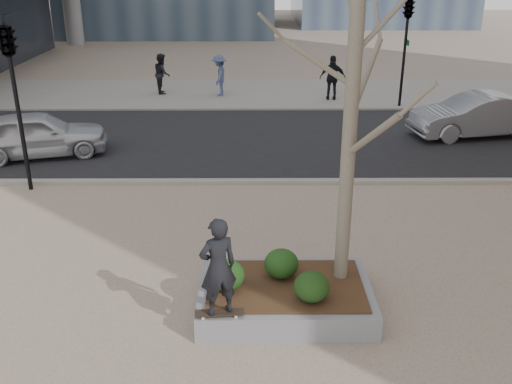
{
  "coord_description": "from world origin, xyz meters",
  "views": [
    {
      "loc": [
        0.45,
        -8.52,
        5.77
      ],
      "look_at": [
        0.5,
        2.0,
        1.4
      ],
      "focal_mm": 40.0,
      "sensor_mm": 36.0,
      "label": 1
    }
  ],
  "objects_px": {
    "planter": "(285,297)",
    "police_car": "(37,134)",
    "skateboard": "(219,314)",
    "skateboarder": "(218,267)"
  },
  "relations": [
    {
      "from": "planter",
      "to": "police_car",
      "type": "height_order",
      "value": "police_car"
    },
    {
      "from": "planter",
      "to": "skateboard",
      "type": "relative_size",
      "value": 3.85
    },
    {
      "from": "skateboard",
      "to": "skateboarder",
      "type": "relative_size",
      "value": 0.47
    },
    {
      "from": "skateboard",
      "to": "skateboarder",
      "type": "height_order",
      "value": "skateboarder"
    },
    {
      "from": "skateboarder",
      "to": "police_car",
      "type": "distance_m",
      "value": 11.03
    },
    {
      "from": "skateboarder",
      "to": "skateboard",
      "type": "bearing_deg",
      "value": 66.09
    },
    {
      "from": "skateboard",
      "to": "police_car",
      "type": "height_order",
      "value": "police_car"
    },
    {
      "from": "planter",
      "to": "skateboard",
      "type": "xyz_separation_m",
      "value": [
        -1.1,
        -0.88,
        0.26
      ]
    },
    {
      "from": "skateboard",
      "to": "skateboarder",
      "type": "bearing_deg",
      "value": 85.38
    },
    {
      "from": "police_car",
      "to": "skateboarder",
      "type": "bearing_deg",
      "value": -162.54
    }
  ]
}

